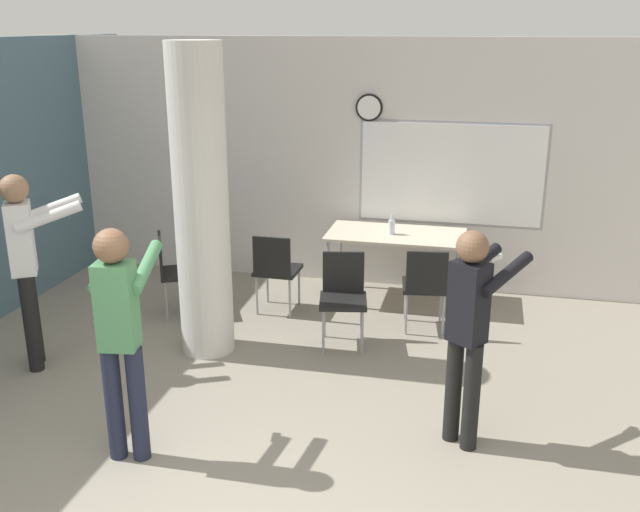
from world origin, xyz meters
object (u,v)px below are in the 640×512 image
object	(u,v)px
folding_table	(396,238)
chair_table_front	(343,292)
chair_table_left	(276,267)
chair_near_pillar	(175,268)
person_playing_front	(120,327)
person_watching_back	(27,257)
person_playing_side	(469,322)
bottle_on_table	(392,227)
chair_table_right	(426,283)

from	to	relation	value
folding_table	chair_table_front	bearing A→B (deg)	-105.71
chair_table_left	chair_near_pillar	bearing A→B (deg)	-165.30
person_playing_front	person_watching_back	xyz separation A→B (m)	(-1.46, 1.10, 0.03)
chair_near_pillar	person_watching_back	xyz separation A→B (m)	(-0.70, -1.40, 0.51)
chair_table_left	person_playing_side	distance (m)	2.93
folding_table	person_playing_front	distance (m)	3.70
folding_table	person_playing_side	distance (m)	2.84
bottle_on_table	person_watching_back	world-z (taller)	person_watching_back
folding_table	person_playing_side	world-z (taller)	person_playing_side
chair_near_pillar	chair_table_left	world-z (taller)	same
person_watching_back	chair_table_front	bearing A→B (deg)	23.30
bottle_on_table	chair_near_pillar	bearing A→B (deg)	-158.28
chair_near_pillar	person_playing_side	xyz separation A→B (m)	(3.04, -1.80, 0.44)
chair_table_front	person_playing_side	size ratio (longest dim) A/B	0.54
chair_table_right	chair_table_front	world-z (taller)	same
person_watching_back	person_playing_front	bearing A→B (deg)	-36.93
folding_table	chair_table_left	distance (m)	1.35
chair_near_pillar	bottle_on_table	bearing A→B (deg)	21.72
folding_table	person_playing_front	xyz separation A→B (m)	(-1.43, -3.40, 0.27)
bottle_on_table	chair_near_pillar	distance (m)	2.33
bottle_on_table	person_playing_front	xyz separation A→B (m)	(-1.38, -3.36, 0.13)
chair_near_pillar	chair_table_front	xyz separation A→B (m)	(1.85, -0.30, 0.00)
folding_table	bottle_on_table	size ratio (longest dim) A/B	6.66
chair_near_pillar	chair_table_right	world-z (taller)	same
folding_table	chair_table_front	distance (m)	1.27
chair_table_right	person_playing_side	size ratio (longest dim) A/B	0.54
chair_table_front	chair_near_pillar	bearing A→B (deg)	170.71
chair_table_left	person_playing_side	world-z (taller)	person_playing_side
person_watching_back	folding_table	bearing A→B (deg)	38.52
bottle_on_table	chair_table_right	distance (m)	0.91
bottle_on_table	chair_near_pillar	world-z (taller)	bottle_on_table
person_playing_front	person_watching_back	size ratio (longest dim) A/B	0.97
folding_table	bottle_on_table	world-z (taller)	bottle_on_table
chair_near_pillar	person_playing_front	xyz separation A→B (m)	(0.76, -2.50, 0.48)
folding_table	chair_table_front	world-z (taller)	chair_table_front
folding_table	chair_near_pillar	distance (m)	2.38
folding_table	person_playing_front	bearing A→B (deg)	-112.76
person_playing_side	chair_table_left	bearing A→B (deg)	134.45
chair_table_right	chair_table_front	distance (m)	0.86
chair_table_left	chair_table_front	xyz separation A→B (m)	(0.83, -0.57, 0.00)
person_playing_side	person_watching_back	size ratio (longest dim) A/B	0.93
bottle_on_table	person_watching_back	distance (m)	3.64
chair_table_front	person_playing_side	world-z (taller)	person_playing_side
chair_table_front	person_watching_back	size ratio (longest dim) A/B	0.50
chair_table_left	person_playing_side	bearing A→B (deg)	-45.55
person_playing_side	chair_near_pillar	bearing A→B (deg)	149.44
bottle_on_table	chair_table_right	bearing A→B (deg)	-58.21
chair_table_front	chair_table_left	bearing A→B (deg)	145.63
chair_table_left	person_playing_front	xyz separation A→B (m)	(-0.26, -2.77, 0.48)
bottle_on_table	chair_table_left	world-z (taller)	bottle_on_table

